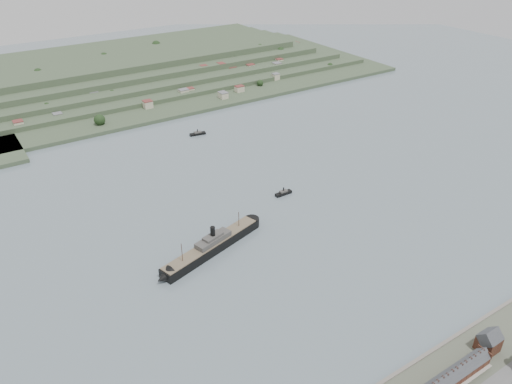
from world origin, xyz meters
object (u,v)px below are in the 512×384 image
terrace_row (448,381)px  steamship (209,248)px  gabled_building (489,341)px  tugboat (283,193)px

terrace_row → steamship: steamship is taller
gabled_building → tugboat: (8.26, 193.37, -6.55)m
terrace_row → tugboat: (45.76, 197.39, -5.21)m
terrace_row → steamship: (-42.86, 160.98, -2.66)m
terrace_row → gabled_building: 37.74m
terrace_row → tugboat: 202.69m
gabled_building → steamship: bearing=117.1°
steamship → tugboat: bearing=22.3°
gabled_building → steamship: (-80.36, 156.96, -4.01)m
tugboat → steamship: bearing=-157.7°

